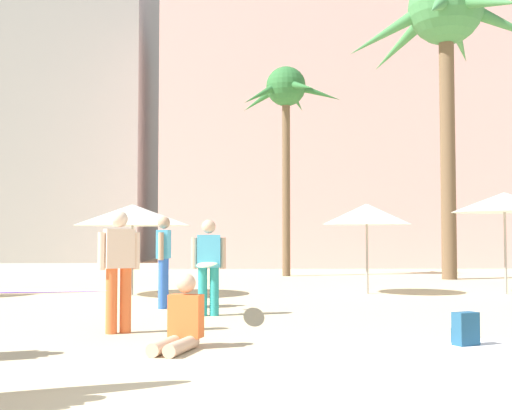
# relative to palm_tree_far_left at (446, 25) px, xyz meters

# --- Properties ---
(hotel_pink) EXTENTS (19.46, 11.42, 13.02)m
(hotel_pink) POSITION_rel_palm_tree_far_left_xyz_m (-0.51, 12.93, -1.85)
(hotel_pink) COLOR beige
(hotel_pink) RESTS_ON ground
(palm_tree_far_left) EXTENTS (6.67, 6.43, 10.15)m
(palm_tree_far_left) POSITION_rel_palm_tree_far_left_xyz_m (0.00, 0.00, 0.00)
(palm_tree_far_left) COLOR brown
(palm_tree_far_left) RESTS_ON ground
(palm_tree_left) EXTENTS (3.64, 3.77, 7.43)m
(palm_tree_left) POSITION_rel_palm_tree_far_left_xyz_m (-5.12, 2.00, -2.12)
(palm_tree_left) COLOR brown
(palm_tree_left) RESTS_ON ground
(cafe_umbrella_0) EXTENTS (2.13, 2.13, 2.16)m
(cafe_umbrella_0) POSITION_rel_palm_tree_far_left_xyz_m (-3.75, -5.44, -6.45)
(cafe_umbrella_0) COLOR gray
(cafe_umbrella_0) RESTS_ON ground
(cafe_umbrella_2) EXTENTS (2.49, 2.49, 2.43)m
(cafe_umbrella_2) POSITION_rel_palm_tree_far_left_xyz_m (-0.46, -5.66, -6.17)
(cafe_umbrella_2) COLOR gray
(cafe_umbrella_2) RESTS_ON ground
(cafe_umbrella_3) EXTENTS (2.70, 2.70, 2.12)m
(cafe_umbrella_3) POSITION_rel_palm_tree_far_left_xyz_m (-9.33, -5.74, -6.48)
(cafe_umbrella_3) COLOR gray
(cafe_umbrella_3) RESTS_ON ground
(backpack) EXTENTS (0.35, 0.32, 0.42)m
(backpack) POSITION_rel_palm_tree_far_left_xyz_m (-4.07, -13.23, -8.15)
(backpack) COLOR #215176
(backpack) RESTS_ON ground
(person_mid_right) EXTENTS (0.60, 2.78, 1.65)m
(person_mid_right) POSITION_rel_palm_tree_far_left_xyz_m (-7.37, -10.01, -7.45)
(person_mid_right) COLOR teal
(person_mid_right) RESTS_ON ground
(person_far_left) EXTENTS (0.26, 0.61, 1.75)m
(person_far_left) POSITION_rel_palm_tree_far_left_xyz_m (-8.28, -8.65, -7.39)
(person_far_left) COLOR blue
(person_far_left) RESTS_ON ground
(person_near_left) EXTENTS (0.62, 0.97, 0.90)m
(person_near_left) POSITION_rel_palm_tree_far_left_xyz_m (-7.56, -13.35, -8.04)
(person_near_left) COLOR #D1A889
(person_near_left) RESTS_ON ground
(person_near_right) EXTENTS (0.59, 0.37, 1.72)m
(person_near_right) POSITION_rel_palm_tree_far_left_xyz_m (-8.55, -11.97, -7.41)
(person_near_right) COLOR orange
(person_near_right) RESTS_ON ground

